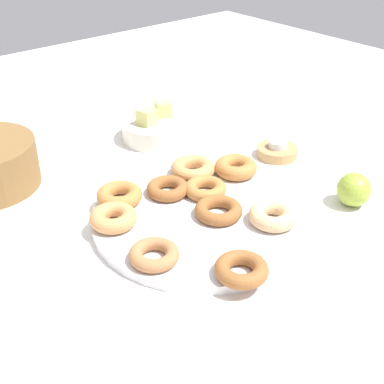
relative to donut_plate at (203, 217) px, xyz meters
name	(u,v)px	position (x,y,z in m)	size (l,w,h in m)	color
ground_plane	(203,221)	(0.00, 0.00, -0.01)	(2.40, 2.40, 0.00)	white
donut_plate	(203,217)	(0.00, 0.00, 0.00)	(0.40, 0.40, 0.02)	silver
donut_0	(219,210)	(0.02, -0.02, 0.02)	(0.09, 0.09, 0.02)	#995B2D
donut_1	(241,269)	(-0.07, -0.17, 0.02)	(0.08, 0.08, 0.02)	#995B2D
donut_2	(273,216)	(0.07, -0.10, 0.02)	(0.08, 0.08, 0.03)	#EABC84
donut_3	(236,167)	(0.15, 0.07, 0.02)	(0.09, 0.09, 0.03)	#BC7A3D
donut_4	(154,255)	(-0.15, -0.05, 0.02)	(0.08, 0.08, 0.02)	#B27547
donut_5	(168,188)	(-0.01, 0.09, 0.02)	(0.08, 0.08, 0.02)	#995B2D
donut_6	(193,169)	(0.08, 0.12, 0.02)	(0.09, 0.09, 0.03)	tan
donut_7	(119,195)	(-0.09, 0.13, 0.02)	(0.08, 0.08, 0.03)	#BC7A3D
donut_8	(113,218)	(-0.14, 0.07, 0.02)	(0.08, 0.08, 0.03)	tan
donut_9	(205,189)	(0.05, 0.05, 0.02)	(0.08, 0.08, 0.02)	#BC7A3D
candle_holder	(277,152)	(0.29, 0.09, 0.00)	(0.09, 0.09, 0.02)	tan
tealight	(278,144)	(0.29, 0.09, 0.02)	(0.04, 0.04, 0.01)	silver
fruit_bowl	(157,130)	(0.15, 0.33, 0.01)	(0.16, 0.16, 0.04)	silver
melon_chunk_left	(146,117)	(0.12, 0.33, 0.05)	(0.04, 0.04, 0.04)	#DBD67A
melon_chunk_right	(163,109)	(0.18, 0.34, 0.05)	(0.04, 0.04, 0.04)	#DBD67A
apple	(354,190)	(0.25, -0.14, 0.02)	(0.06, 0.06, 0.06)	#93AD38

